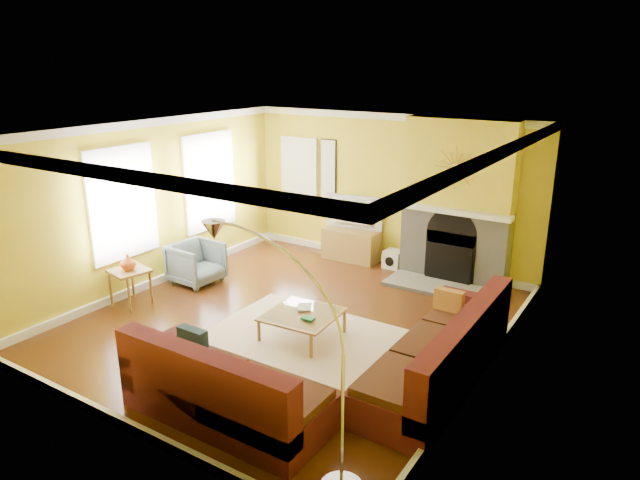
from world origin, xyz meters
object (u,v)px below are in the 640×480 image
Objects in this scene: sectional_sofa at (334,336)px; coffee_table at (302,325)px; arc_lamp at (282,358)px; armchair at (197,263)px; side_table at (131,287)px; media_console at (351,245)px.

sectional_sofa is 0.98m from coffee_table.
coffee_table is at bearing 120.47° from arc_lamp.
armchair is 1.34× the size of side_table.
arc_lamp is (2.29, -5.30, 0.83)m from media_console.
arc_lamp is at bearing -59.53° from coffee_table.
side_table is at bearing 157.45° from arc_lamp.
media_console is (-1.80, 3.60, -0.16)m from sectional_sofa.
coffee_table is 0.87× the size of media_console.
media_console is 5.83m from arc_lamp.
coffee_table is 1.21× the size of armchair.
side_table is (-0.20, -1.20, -0.06)m from armchair.
side_table reaches higher than coffee_table.
media_console is at bearing 116.57° from sectional_sofa.
side_table is at bearing 180.00° from sectional_sofa.
media_console is 2.89m from armchair.
sectional_sofa is 3.53× the size of media_console.
arc_lamp is at bearing -22.55° from side_table.
armchair reaches higher than coffee_table.
armchair is at bearing 143.33° from arc_lamp.
arc_lamp reaches higher than side_table.
sectional_sofa is 3.60m from side_table.
coffee_table is at bearing 147.99° from sectional_sofa.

